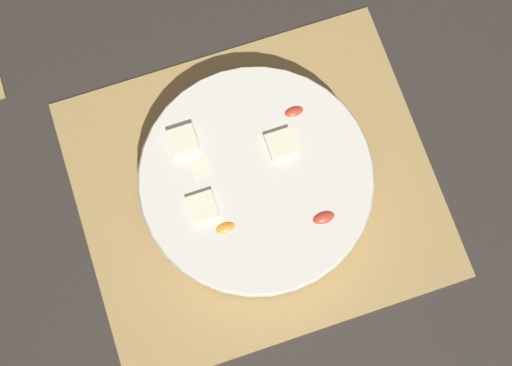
% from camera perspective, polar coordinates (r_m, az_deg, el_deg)
% --- Properties ---
extents(ground_plane, '(6.00, 6.00, 0.00)m').
position_cam_1_polar(ground_plane, '(0.85, -0.00, -0.45)').
color(ground_plane, '#2D2823').
extents(bamboo_mat_center, '(0.42, 0.36, 0.01)m').
position_cam_1_polar(bamboo_mat_center, '(0.85, -0.00, -0.40)').
color(bamboo_mat_center, '#A8844C').
rests_on(bamboo_mat_center, ground_plane).
extents(fruit_salad_bowl, '(0.27, 0.27, 0.07)m').
position_cam_1_polar(fruit_salad_bowl, '(0.81, -0.06, 0.22)').
color(fruit_salad_bowl, silver).
rests_on(fruit_salad_bowl, bamboo_mat_center).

